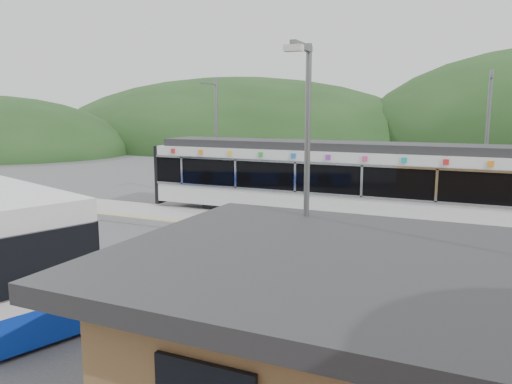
% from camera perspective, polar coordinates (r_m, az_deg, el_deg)
% --- Properties ---
extents(ground, '(120.00, 120.00, 0.00)m').
position_cam_1_polar(ground, '(18.54, 1.66, -6.97)').
color(ground, '#4C4C4F').
rests_on(ground, ground).
extents(hills, '(146.00, 149.00, 26.00)m').
position_cam_1_polar(hills, '(22.31, 22.09, -4.84)').
color(hills, '#1E3D19').
rests_on(hills, ground).
extents(platform, '(26.00, 3.20, 0.30)m').
position_cam_1_polar(platform, '(21.47, 5.10, -4.30)').
color(platform, '#9E9E99').
rests_on(platform, ground).
extents(yellow_line, '(26.00, 0.10, 0.01)m').
position_cam_1_polar(yellow_line, '(20.25, 3.88, -4.67)').
color(yellow_line, yellow).
rests_on(yellow_line, platform).
extents(train, '(20.44, 3.01, 3.74)m').
position_cam_1_polar(train, '(23.18, 11.63, 1.38)').
color(train, black).
rests_on(train, ground).
extents(catenary_mast_west, '(0.18, 1.80, 7.00)m').
position_cam_1_polar(catenary_mast_west, '(28.61, -4.59, 6.22)').
color(catenary_mast_west, slate).
rests_on(catenary_mast_west, ground).
extents(catenary_mast_east, '(0.18, 1.80, 7.00)m').
position_cam_1_polar(catenary_mast_east, '(25.00, 24.83, 4.93)').
color(catenary_mast_east, slate).
rests_on(catenary_mast_east, ground).
extents(station_shelter, '(9.20, 6.20, 3.00)m').
position_cam_1_polar(station_shelter, '(8.30, 16.43, -17.26)').
color(station_shelter, brown).
rests_on(station_shelter, ground).
extents(lamp_post, '(0.36, 1.14, 6.53)m').
position_cam_1_polar(lamp_post, '(10.36, 5.61, 1.95)').
color(lamp_post, slate).
rests_on(lamp_post, ground).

